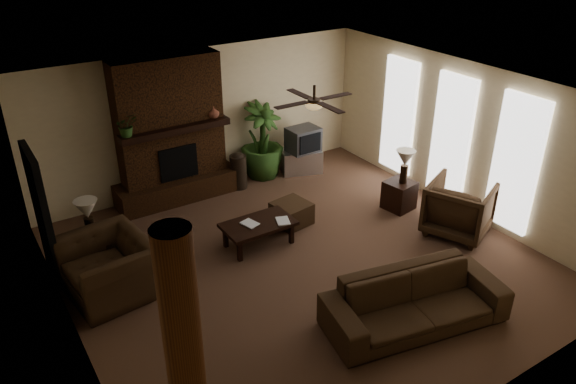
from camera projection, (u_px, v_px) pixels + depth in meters
room_shell at (302, 185)px, 8.37m from camera, size 7.00×7.00×7.00m
fireplace at (172, 143)px, 10.50m from camera, size 2.40×0.70×2.80m
windows at (451, 138)px, 10.20m from camera, size 0.08×3.65×2.35m
log_column at (185, 357)px, 5.15m from camera, size 0.36×0.36×2.80m
doorway at (43, 216)px, 8.22m from camera, size 0.10×1.00×2.10m
ceiling_fan at (314, 103)px, 8.27m from camera, size 1.35×1.35×0.37m
sofa at (416, 294)px, 7.46m from camera, size 2.60×1.21×0.98m
armchair_left at (107, 259)px, 8.04m from camera, size 1.01×1.41×1.16m
armchair_right at (460, 206)px, 9.59m from camera, size 1.30×1.33×1.06m
coffee_table at (258, 226)px, 9.29m from camera, size 1.20×0.70×0.43m
ottoman at (292, 213)px, 10.03m from camera, size 0.68×0.68×0.40m
tv_stand at (301, 161)px, 11.98m from camera, size 0.97×0.76×0.50m
tv at (303, 140)px, 11.70m from camera, size 0.66×0.54×0.52m
floor_vase at (238, 168)px, 11.20m from camera, size 0.34×0.34×0.77m
floor_plant at (262, 156)px, 11.70m from camera, size 1.42×1.82×0.90m
side_table_left at (99, 253)px, 8.74m from camera, size 0.66×0.66×0.55m
lamp_left at (87, 212)px, 8.43m from camera, size 0.43×0.43×0.65m
side_table_right at (399, 195)px, 10.50m from camera, size 0.57×0.57×0.55m
lamp_right at (405, 160)px, 10.15m from camera, size 0.39×0.39×0.65m
mantel_plant at (126, 127)px, 9.63m from camera, size 0.43×0.46×0.33m
mantel_vase at (214, 112)px, 10.50m from camera, size 0.28×0.29×0.22m
book_a at (245, 219)px, 9.08m from camera, size 0.22×0.08×0.29m
book_b at (277, 215)px, 9.21m from camera, size 0.21×0.10×0.29m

